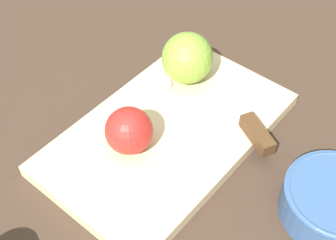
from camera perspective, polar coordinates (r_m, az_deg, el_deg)
The scene contains 7 objects.
ground_plane at distance 0.77m, azimuth -0.00°, elevation -2.13°, with size 4.00×4.00×0.00m, color #38281E.
cutting_board at distance 0.76m, azimuth -0.00°, elevation -1.58°, with size 0.41×0.26×0.02m.
apple_half_left at distance 0.70m, azimuth -4.76°, elevation -1.29°, with size 0.07×0.07×0.07m.
apple_half_right at distance 0.81m, azimuth 2.40°, elevation 7.58°, with size 0.09×0.09×0.09m.
knife at distance 0.75m, azimuth 10.59°, elevation -1.45°, with size 0.09×0.14×0.02m.
apple_slice at distance 0.82m, azimuth -1.25°, elevation 4.39°, with size 0.05×0.05×0.00m.
bowl at distance 0.70m, azimuth 19.64°, elevation -9.32°, with size 0.15×0.15×0.05m.
Camera 1 is at (-0.39, -0.31, 0.59)m, focal length 50.00 mm.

